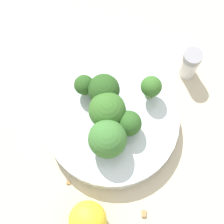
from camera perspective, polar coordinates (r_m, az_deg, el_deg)
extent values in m
plane|color=beige|center=(0.64, 0.00, -1.95)|extent=(3.00, 3.00, 0.00)
cylinder|color=silver|center=(0.62, 0.00, -1.51)|extent=(0.22, 0.22, 0.03)
cylinder|color=#84AD66|center=(0.60, -0.71, -0.44)|extent=(0.02, 0.02, 0.02)
sphere|color=#386B28|center=(0.58, -0.74, 0.26)|extent=(0.06, 0.06, 0.06)
cylinder|color=#84AD66|center=(0.61, -1.33, 2.64)|extent=(0.02, 0.02, 0.02)
sphere|color=#28511E|center=(0.59, -1.37, 3.39)|extent=(0.05, 0.05, 0.05)
cylinder|color=#84AD66|center=(0.59, 2.50, -2.24)|extent=(0.02, 0.02, 0.02)
sphere|color=#2D5B23|center=(0.58, 2.57, -1.74)|extent=(0.04, 0.04, 0.04)
cylinder|color=#84AD66|center=(0.62, -4.18, 3.53)|extent=(0.02, 0.02, 0.02)
sphere|color=#28511E|center=(0.60, -4.29, 4.15)|extent=(0.03, 0.03, 0.03)
cylinder|color=#84AD66|center=(0.58, -0.67, -4.74)|extent=(0.02, 0.02, 0.02)
sphere|color=#3D7533|center=(0.56, -0.69, -4.13)|extent=(0.06, 0.06, 0.06)
cylinder|color=#7A9E5B|center=(0.61, 5.83, 3.15)|extent=(0.02, 0.02, 0.03)
sphere|color=#386B28|center=(0.59, 6.01, 3.90)|extent=(0.03, 0.03, 0.03)
cylinder|color=silver|center=(0.66, 11.67, 6.94)|extent=(0.03, 0.03, 0.05)
cylinder|color=gray|center=(0.64, 12.21, 8.23)|extent=(0.03, 0.03, 0.01)
sphere|color=yellow|center=(0.58, -3.74, -16.06)|extent=(0.06, 0.06, 0.06)
cube|color=olive|center=(0.61, -6.67, -10.62)|extent=(0.01, 0.01, 0.01)
cube|color=#AD7F4C|center=(0.60, 5.27, -15.01)|extent=(0.01, 0.01, 0.01)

